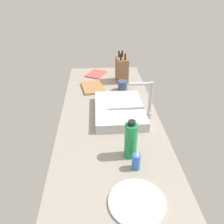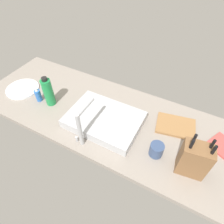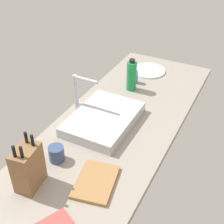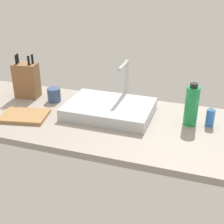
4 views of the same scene
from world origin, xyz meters
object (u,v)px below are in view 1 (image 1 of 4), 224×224
(soap_bottle, at_px, (136,161))
(water_bottle, at_px, (131,140))
(sink_basin, at_px, (119,110))
(knife_block, at_px, (122,70))
(cutting_board, at_px, (93,87))
(dish_towel, at_px, (96,74))
(faucet, at_px, (148,96))
(dinner_plate, at_px, (137,202))
(coffee_mug, at_px, (123,86))

(soap_bottle, relative_size, water_bottle, 0.52)
(sink_basin, distance_m, knife_block, 0.57)
(cutting_board, relative_size, dish_towel, 1.22)
(knife_block, distance_m, dish_towel, 0.31)
(sink_basin, relative_size, faucet, 1.85)
(cutting_board, height_order, dinner_plate, cutting_board)
(cutting_board, bearing_deg, dish_towel, 174.76)
(water_bottle, relative_size, dish_towel, 1.12)
(water_bottle, distance_m, dinner_plate, 0.32)
(sink_basin, relative_size, soap_bottle, 3.99)
(cutting_board, distance_m, coffee_mug, 0.26)
(soap_bottle, xyz_separation_m, dinner_plate, (0.20, -0.03, -0.04))
(sink_basin, bearing_deg, faucet, 77.79)
(sink_basin, relative_size, coffee_mug, 5.72)
(knife_block, bearing_deg, cutting_board, -69.63)
(knife_block, relative_size, coffee_mug, 3.28)
(coffee_mug, bearing_deg, cutting_board, -100.69)
(knife_block, xyz_separation_m, dinner_plate, (1.29, -0.07, -0.10))
(cutting_board, bearing_deg, water_bottle, 13.48)
(sink_basin, bearing_deg, coffee_mug, 170.23)
(faucet, bearing_deg, coffee_mug, -164.02)
(faucet, xyz_separation_m, dish_towel, (-0.77, -0.34, -0.15))
(cutting_board, bearing_deg, faucet, 38.71)
(knife_block, height_order, soap_bottle, knife_block)
(dinner_plate, bearing_deg, sink_basin, -179.55)
(soap_bottle, relative_size, dish_towel, 0.59)
(knife_block, xyz_separation_m, soap_bottle, (1.09, -0.04, -0.06))
(water_bottle, xyz_separation_m, dish_towel, (-1.16, -0.18, -0.10))
(coffee_mug, bearing_deg, dinner_plate, -3.04)
(knife_block, bearing_deg, dinner_plate, -10.94)
(sink_basin, relative_size, water_bottle, 2.08)
(sink_basin, bearing_deg, dinner_plate, 0.45)
(sink_basin, distance_m, dinner_plate, 0.73)
(knife_block, xyz_separation_m, coffee_mug, (0.19, -0.01, -0.07))
(cutting_board, distance_m, dinner_plate, 1.17)
(dish_towel, bearing_deg, soap_bottle, 8.63)
(cutting_board, distance_m, dish_towel, 0.31)
(sink_basin, distance_m, water_bottle, 0.44)
(sink_basin, bearing_deg, dish_towel, -167.85)
(faucet, relative_size, knife_block, 0.94)
(faucet, bearing_deg, sink_basin, -102.21)
(dish_towel, bearing_deg, knife_block, 53.75)
(soap_bottle, bearing_deg, knife_block, 177.78)
(coffee_mug, bearing_deg, soap_bottle, -1.96)
(cutting_board, height_order, coffee_mug, coffee_mug)
(soap_bottle, bearing_deg, cutting_board, -166.96)
(coffee_mug, bearing_deg, knife_block, 176.56)
(dish_towel, distance_m, coffee_mug, 0.42)
(sink_basin, height_order, knife_block, knife_block)
(dinner_plate, xyz_separation_m, dish_towel, (-1.46, -0.16, 0.00))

